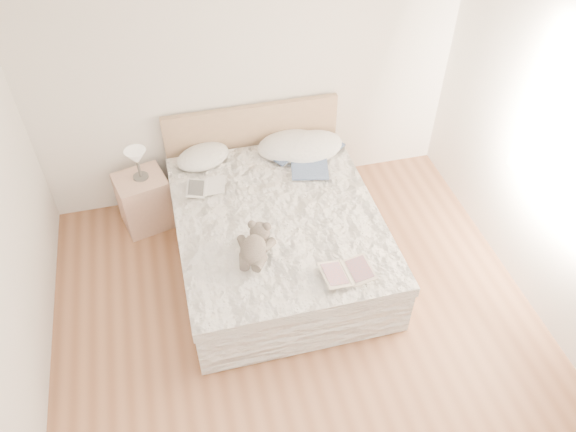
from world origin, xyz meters
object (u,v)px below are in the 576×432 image
at_px(nightstand, 144,201).
at_px(table_lamp, 136,158).
at_px(teddy_bear, 254,256).
at_px(photo_book, 206,187).
at_px(childrens_book, 347,273).
at_px(bed, 276,232).

relative_size(nightstand, table_lamp, 1.81).
relative_size(nightstand, teddy_bear, 1.46).
relative_size(photo_book, childrens_book, 0.88).
height_order(bed, teddy_bear, bed).
xyz_separation_m(bed, childrens_book, (0.36, -0.86, 0.32)).
distance_m(photo_book, childrens_book, 1.54).
distance_m(nightstand, childrens_book, 2.21).
bearing_deg(photo_book, teddy_bear, -64.22).
height_order(table_lamp, photo_book, table_lamp).
bearing_deg(bed, nightstand, 146.93).
height_order(bed, table_lamp, bed).
relative_size(table_lamp, photo_book, 0.87).
distance_m(bed, nightstand, 1.35).
height_order(childrens_book, teddy_bear, teddy_bear).
relative_size(nightstand, photo_book, 1.57).
bearing_deg(nightstand, table_lamp, 40.34).
height_order(bed, childrens_book, bed).
bearing_deg(photo_book, bed, -23.94).
distance_m(table_lamp, childrens_book, 2.19).
relative_size(bed, table_lamp, 6.92).
xyz_separation_m(table_lamp, childrens_book, (1.47, -1.62, -0.15)).
distance_m(nightstand, teddy_bear, 1.56).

